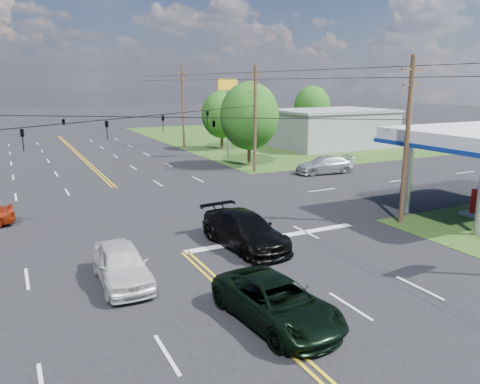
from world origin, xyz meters
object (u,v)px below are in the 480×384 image
tree_right_a (249,116)px  pickup_dkgreen (277,302)px  suv_black (245,230)px  retail_ne (331,129)px  pole_ne (255,118)px  pole_se (407,139)px  tree_right_b (222,115)px  tree_far_r (312,106)px  pickup_white (122,265)px  pole_right_far (183,106)px

tree_right_a → pickup_dkgreen: size_ratio=1.52×
tree_right_a → suv_black: 23.61m
retail_ne → pickup_dkgreen: 46.39m
pole_ne → suv_black: pole_ne is taller
pole_se → tree_right_b: pole_se is taller
tree_right_b → tree_far_r: (17.50, 6.00, 0.33)m
tree_right_b → pickup_white: 39.76m
tree_far_r → pickup_white: (-37.50, -40.19, -3.73)m
tree_right_b → tree_far_r: size_ratio=0.93×
tree_right_b → pole_right_far: bearing=131.2°
tree_right_b → tree_far_r: bearing=18.9°
suv_black → pickup_white: bearing=-170.7°
pole_right_far → tree_right_a: size_ratio=1.22×
retail_ne → pole_se: pole_se is taller
tree_right_b → pickup_white: (-20.00, -34.19, -3.41)m
tree_far_r → suv_black: size_ratio=1.29×
tree_right_a → pole_ne: bearing=-108.4°
pole_ne → tree_far_r: bearing=45.0°
pickup_white → pole_se: bearing=5.5°
pole_ne → tree_right_a: pole_ne is taller
retail_ne → tree_far_r: size_ratio=1.83×
tree_right_a → tree_right_b: size_ratio=1.15×
tree_right_b → suv_black: bearing=-112.6°
pole_right_far → pole_se: bearing=-90.0°
tree_right_a → tree_far_r: tree_right_a is taller
pickup_dkgreen → pole_right_far: bearing=68.4°
retail_ne → pole_se: size_ratio=1.47×
pole_right_far → pickup_dkgreen: pole_right_far is taller
retail_ne → pickup_dkgreen: bearing=-129.5°
tree_right_b → pickup_dkgreen: (-16.00, -39.77, -3.47)m
pole_right_far → pickup_white: size_ratio=2.10×
retail_ne → pole_right_far: pole_right_far is taller
suv_black → pole_right_far: bearing=69.4°
pole_right_far → tree_far_r: size_ratio=1.31×
pole_ne → tree_right_b: (3.50, 15.00, -0.70)m
pickup_dkgreen → suv_black: bearing=65.4°
pole_se → tree_right_b: size_ratio=1.34×
pole_right_far → pickup_white: (-16.50, -38.19, -4.36)m
tree_far_r → pickup_white: size_ratio=1.60×
retail_ne → pole_se: bearing=-120.4°
tree_far_r → retail_ne: bearing=-111.8°
pole_se → pole_right_far: pole_right_far is taller
pole_right_far → tree_right_b: 5.40m
pole_ne → pickup_dkgreen: (-12.50, -24.77, -4.17)m
pole_right_far → tree_far_r: 21.10m
pole_ne → pickup_white: pole_ne is taller
retail_ne → pole_ne: (-17.00, -11.00, 2.72)m
tree_far_r → pickup_dkgreen: size_ratio=1.42×
tree_right_b → tree_right_a: bearing=-101.8°
pole_ne → tree_far_r: size_ratio=1.25×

